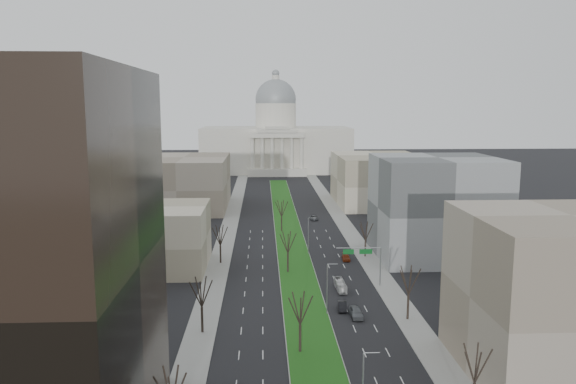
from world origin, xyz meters
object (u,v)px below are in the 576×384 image
object	(u,v)px
car_grey_near	(356,312)
car_black	(342,306)
car_grey_far	(314,218)
car_red	(346,257)
box_van	(340,285)

from	to	relation	value
car_grey_near	car_black	xyz separation A→B (m)	(-1.90, 3.46, -0.14)
car_black	car_grey_far	xyz separation A→B (m)	(2.14, 79.20, -0.07)
car_grey_near	car_grey_far	xyz separation A→B (m)	(0.24, 82.66, -0.21)
car_grey_near	car_grey_far	size ratio (longest dim) A/B	1.08
car_red	car_grey_far	bearing A→B (deg)	97.22
car_black	car_grey_far	bearing A→B (deg)	95.21
car_red	box_van	size ratio (longest dim) A/B	0.65
car_black	box_van	size ratio (longest dim) A/B	0.63
car_grey_near	car_red	bearing A→B (deg)	83.21
car_grey_near	box_van	distance (m)	14.43
car_black	car_grey_far	world-z (taller)	car_black
car_grey_near	box_van	size ratio (longest dim) A/B	0.73
car_black	car_red	world-z (taller)	car_black
car_grey_near	car_black	world-z (taller)	car_grey_near
car_black	box_van	distance (m)	11.01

